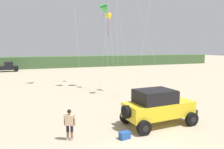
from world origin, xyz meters
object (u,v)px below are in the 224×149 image
person_watching (70,123)px  distant_pickup (7,67)px  cooler_box (125,135)px  kite_green_box (109,17)px  kite_white_parafoil (105,10)px  jeep (158,106)px

person_watching → distant_pickup: 37.83m
person_watching → cooler_box: bearing=-18.1°
person_watching → kite_green_box: kite_green_box is taller
cooler_box → person_watching: bearing=152.4°
kite_green_box → kite_white_parafoil: kite_white_parafoil is taller
distant_pickup → person_watching: bearing=-80.7°
distant_pickup → kite_green_box: 29.30m
person_watching → cooler_box: (2.75, -0.90, -0.75)m
person_watching → kite_white_parafoil: size_ratio=0.17×
distant_pickup → kite_green_box: bearing=-63.0°
jeep → cooler_box: size_ratio=8.77×
cooler_box → kite_white_parafoil: 17.59m
cooler_box → kite_green_box: kite_green_box is taller
cooler_box → distant_pickup: bearing=93.6°
kite_green_box → kite_white_parafoil: 1.88m
kite_green_box → cooler_box: bearing=-107.3°
jeep → kite_green_box: bearing=84.2°
cooler_box → kite_green_box: (4.03, 12.95, 8.03)m
jeep → person_watching: (-5.57, -0.26, -0.26)m
person_watching → kite_green_box: size_ratio=0.19×
distant_pickup → kite_green_box: size_ratio=0.54×
jeep → person_watching: jeep is taller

